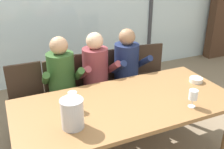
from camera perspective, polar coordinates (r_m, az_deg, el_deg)
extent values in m
plane|color=#847056|center=(3.72, -4.12, -8.51)|extent=(14.00, 14.00, 0.00)
cube|color=silver|center=(4.45, -10.66, 14.62)|extent=(7.37, 0.03, 2.60)
cube|color=#38383D|center=(5.08, 8.56, 15.90)|extent=(0.06, 0.06, 2.60)
cube|color=olive|center=(2.57, 3.20, -6.38)|extent=(2.17, 1.02, 0.04)
cylinder|color=olive|center=(2.90, -19.09, -12.46)|extent=(0.07, 0.07, 0.68)
cylinder|color=olive|center=(3.53, 14.42, -4.82)|extent=(0.07, 0.07, 0.68)
cube|color=#332319|center=(3.19, -17.64, -6.24)|extent=(0.44, 0.44, 0.03)
cube|color=#332319|center=(3.27, -18.62, -1.21)|extent=(0.42, 0.04, 0.42)
cylinder|color=#332319|center=(3.15, -20.08, -12.15)|extent=(0.04, 0.04, 0.44)
cylinder|color=#332319|center=(3.17, -13.17, -10.87)|extent=(0.04, 0.04, 0.44)
cylinder|color=#332319|center=(3.46, -20.73, -8.64)|extent=(0.04, 0.04, 0.44)
cylinder|color=#332319|center=(3.49, -14.51, -7.52)|extent=(0.04, 0.04, 0.44)
cube|color=#332319|center=(3.24, -9.77, -4.87)|extent=(0.49, 0.49, 0.03)
cube|color=#332319|center=(3.31, -11.30, -0.02)|extent=(0.42, 0.08, 0.42)
cylinder|color=#332319|center=(3.16, -11.45, -10.84)|extent=(0.04, 0.04, 0.44)
cylinder|color=#332319|center=(3.27, -5.12, -9.07)|extent=(0.04, 0.04, 0.44)
cylinder|color=#332319|center=(3.47, -13.61, -7.62)|extent=(0.04, 0.04, 0.44)
cylinder|color=#332319|center=(3.57, -7.78, -6.13)|extent=(0.04, 0.04, 0.44)
cube|color=#332319|center=(3.37, -4.05, -3.39)|extent=(0.49, 0.49, 0.03)
cube|color=#332319|center=(3.45, -4.95, 1.36)|extent=(0.42, 0.08, 0.42)
cylinder|color=#332319|center=(3.29, -6.37, -8.91)|extent=(0.04, 0.04, 0.44)
cylinder|color=#332319|center=(3.37, 0.03, -7.90)|extent=(0.04, 0.04, 0.44)
cylinder|color=#332319|center=(3.61, -7.61, -5.74)|extent=(0.04, 0.04, 0.44)
cylinder|color=#332319|center=(3.68, -1.77, -4.90)|extent=(0.04, 0.04, 0.44)
cube|color=#332319|center=(3.52, 2.49, -2.07)|extent=(0.49, 0.49, 0.03)
cube|color=#332319|center=(3.60, 1.49, 2.45)|extent=(0.42, 0.08, 0.42)
cylinder|color=#332319|center=(3.42, 0.48, -7.35)|extent=(0.04, 0.04, 0.44)
cylinder|color=#332319|center=(3.54, 6.39, -6.34)|extent=(0.04, 0.04, 0.44)
cylinder|color=#332319|center=(3.73, -1.31, -4.44)|extent=(0.04, 0.04, 0.44)
cylinder|color=#332319|center=(3.84, 4.15, -3.62)|extent=(0.04, 0.04, 0.44)
cube|color=#332319|center=(3.73, 8.87, -0.73)|extent=(0.50, 0.50, 0.03)
cube|color=#332319|center=(3.82, 7.88, 3.52)|extent=(0.42, 0.10, 0.42)
cylinder|color=#332319|center=(3.62, 7.07, -5.65)|extent=(0.04, 0.04, 0.44)
cylinder|color=#332319|center=(3.77, 12.46, -4.79)|extent=(0.04, 0.04, 0.44)
cylinder|color=#332319|center=(3.93, 5.00, -3.01)|extent=(0.04, 0.04, 0.44)
cylinder|color=#332319|center=(4.06, 10.04, -2.32)|extent=(0.04, 0.04, 0.44)
cylinder|color=#2D5123|center=(3.15, -11.05, 0.09)|extent=(0.35, 0.35, 0.52)
sphere|color=tan|center=(3.03, -11.58, 6.23)|extent=(0.21, 0.21, 0.21)
cube|color=#47423D|center=(3.08, -11.75, -6.00)|extent=(0.16, 0.41, 0.13)
cube|color=#47423D|center=(3.10, -8.46, -5.51)|extent=(0.16, 0.41, 0.13)
cylinder|color=#47423D|center=(3.05, -10.80, -11.93)|extent=(0.10, 0.10, 0.47)
cylinder|color=#47423D|center=(3.07, -7.42, -11.39)|extent=(0.10, 0.10, 0.47)
cylinder|color=#2D5123|center=(3.01, -14.30, -0.82)|extent=(0.11, 0.33, 0.26)
cylinder|color=#2D5123|center=(3.06, -7.24, 0.14)|extent=(0.11, 0.33, 0.26)
cylinder|color=brown|center=(3.26, -3.69, 1.35)|extent=(0.33, 0.33, 0.52)
sphere|color=#DBAD89|center=(3.14, -3.87, 7.32)|extent=(0.21, 0.21, 0.21)
cube|color=#47423D|center=(3.17, -3.67, -4.52)|extent=(0.14, 0.40, 0.13)
cube|color=#47423D|center=(3.24, -0.73, -3.86)|extent=(0.14, 0.40, 0.13)
cylinder|color=#47423D|center=(3.15, -2.11, -10.14)|extent=(0.10, 0.10, 0.47)
cylinder|color=#47423D|center=(3.21, 0.85, -9.35)|extent=(0.10, 0.10, 0.47)
cylinder|color=brown|center=(3.08, -6.10, 0.41)|extent=(0.09, 0.33, 0.26)
cylinder|color=brown|center=(3.22, 0.24, 1.61)|extent=(0.09, 0.33, 0.26)
cylinder|color=#192347|center=(3.42, 3.17, 2.50)|extent=(0.34, 0.34, 0.52)
sphere|color=#936B4C|center=(3.31, 3.31, 8.22)|extent=(0.21, 0.21, 0.21)
cube|color=#47423D|center=(3.33, 3.51, -3.05)|extent=(0.16, 0.41, 0.13)
cube|color=#47423D|center=(3.42, 6.09, -2.39)|extent=(0.16, 0.41, 0.13)
cylinder|color=#47423D|center=(3.31, 5.21, -8.34)|extent=(0.10, 0.10, 0.47)
cylinder|color=#47423D|center=(3.40, 7.78, -7.53)|extent=(0.10, 0.10, 0.47)
cylinder|color=#192347|center=(3.23, 1.38, 1.66)|extent=(0.10, 0.33, 0.26)
cylinder|color=#192347|center=(3.42, 6.95, 2.79)|extent=(0.10, 0.33, 0.26)
cylinder|color=#B7B7BC|center=(2.17, -8.67, -8.50)|extent=(0.19, 0.19, 0.25)
torus|color=silver|center=(2.10, -8.89, -5.58)|extent=(0.20, 0.20, 0.01)
cylinder|color=silver|center=(3.10, 17.91, -1.14)|extent=(0.15, 0.15, 0.05)
cylinder|color=silver|center=(2.60, 17.03, -6.68)|extent=(0.07, 0.07, 0.00)
cylinder|color=silver|center=(2.58, 17.14, -5.93)|extent=(0.01, 0.01, 0.07)
cylinder|color=silver|center=(2.54, 17.37, -4.26)|extent=(0.08, 0.08, 0.09)
cylinder|color=#560C1E|center=(2.55, 17.30, -4.79)|extent=(0.07, 0.07, 0.04)
cylinder|color=silver|center=(2.47, -8.44, -7.40)|extent=(0.07, 0.07, 0.00)
cylinder|color=silver|center=(2.45, -8.50, -6.61)|extent=(0.01, 0.01, 0.07)
cylinder|color=silver|center=(2.41, -8.62, -4.87)|extent=(0.08, 0.08, 0.09)
cylinder|color=#E0D184|center=(2.43, -8.58, -5.42)|extent=(0.07, 0.07, 0.04)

